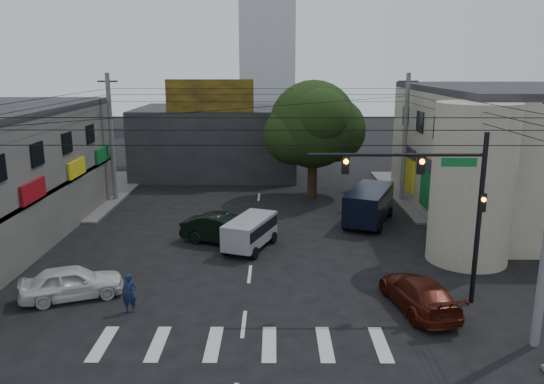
{
  "coord_description": "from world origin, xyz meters",
  "views": [
    {
      "loc": [
        1.19,
        -21.69,
        9.8
      ],
      "look_at": [
        1.06,
        4.0,
        3.57
      ],
      "focal_mm": 35.0,
      "sensor_mm": 36.0,
      "label": 1
    }
  ],
  "objects_px": {
    "street_tree": "(313,125)",
    "utility_pole_far_left": "(112,138)",
    "utility_pole_far_right": "(405,139)",
    "maroon_sedan": "(419,293)",
    "traffic_gantry": "(440,191)",
    "white_compact": "(72,282)",
    "silver_minivan": "(250,234)",
    "traffic_officer": "(129,293)",
    "navy_van": "(369,206)",
    "dark_sedan": "(225,229)"
  },
  "relations": [
    {
      "from": "street_tree",
      "to": "navy_van",
      "type": "xyz_separation_m",
      "value": [
        3.12,
        -6.56,
        -4.37
      ]
    },
    {
      "from": "utility_pole_far_right",
      "to": "silver_minivan",
      "type": "xyz_separation_m",
      "value": [
        -10.63,
        -10.42,
        -3.75
      ]
    },
    {
      "from": "dark_sedan",
      "to": "utility_pole_far_left",
      "type": "bearing_deg",
      "value": 64.41
    },
    {
      "from": "utility_pole_far_right",
      "to": "navy_van",
      "type": "xyz_separation_m",
      "value": [
        -3.38,
        -5.56,
        -3.5
      ]
    },
    {
      "from": "traffic_gantry",
      "to": "white_compact",
      "type": "height_order",
      "value": "traffic_gantry"
    },
    {
      "from": "utility_pole_far_right",
      "to": "maroon_sedan",
      "type": "distance_m",
      "value": 18.4
    },
    {
      "from": "dark_sedan",
      "to": "silver_minivan",
      "type": "xyz_separation_m",
      "value": [
        1.47,
        -0.93,
        0.05
      ]
    },
    {
      "from": "dark_sedan",
      "to": "traffic_officer",
      "type": "bearing_deg",
      "value": -178.56
    },
    {
      "from": "maroon_sedan",
      "to": "silver_minivan",
      "type": "relative_size",
      "value": 1.17
    },
    {
      "from": "street_tree",
      "to": "maroon_sedan",
      "type": "height_order",
      "value": "street_tree"
    },
    {
      "from": "street_tree",
      "to": "navy_van",
      "type": "bearing_deg",
      "value": -64.58
    },
    {
      "from": "utility_pole_far_left",
      "to": "street_tree",
      "type": "bearing_deg",
      "value": 3.95
    },
    {
      "from": "utility_pole_far_left",
      "to": "maroon_sedan",
      "type": "bearing_deg",
      "value": -45.11
    },
    {
      "from": "street_tree",
      "to": "navy_van",
      "type": "relative_size",
      "value": 1.48
    },
    {
      "from": "utility_pole_far_right",
      "to": "navy_van",
      "type": "relative_size",
      "value": 1.56
    },
    {
      "from": "street_tree",
      "to": "traffic_officer",
      "type": "distance_m",
      "value": 21.38
    },
    {
      "from": "utility_pole_far_right",
      "to": "dark_sedan",
      "type": "height_order",
      "value": "utility_pole_far_right"
    },
    {
      "from": "maroon_sedan",
      "to": "navy_van",
      "type": "distance_m",
      "value": 12.1
    },
    {
      "from": "street_tree",
      "to": "utility_pole_far_left",
      "type": "bearing_deg",
      "value": -176.05
    },
    {
      "from": "traffic_gantry",
      "to": "maroon_sedan",
      "type": "xyz_separation_m",
      "value": [
        -0.75,
        -0.65,
        -4.14
      ]
    },
    {
      "from": "street_tree",
      "to": "utility_pole_far_left",
      "type": "height_order",
      "value": "utility_pole_far_left"
    },
    {
      "from": "utility_pole_far_right",
      "to": "navy_van",
      "type": "bearing_deg",
      "value": -121.34
    },
    {
      "from": "utility_pole_far_left",
      "to": "maroon_sedan",
      "type": "distance_m",
      "value": 25.21
    },
    {
      "from": "utility_pole_far_right",
      "to": "traffic_officer",
      "type": "distance_m",
      "value": 23.82
    },
    {
      "from": "utility_pole_far_left",
      "to": "white_compact",
      "type": "height_order",
      "value": "utility_pole_far_left"
    },
    {
      "from": "utility_pole_far_left",
      "to": "dark_sedan",
      "type": "distance_m",
      "value": 13.55
    },
    {
      "from": "navy_van",
      "to": "traffic_gantry",
      "type": "bearing_deg",
      "value": -154.84
    },
    {
      "from": "traffic_gantry",
      "to": "utility_pole_far_right",
      "type": "distance_m",
      "value": 17.21
    },
    {
      "from": "traffic_gantry",
      "to": "navy_van",
      "type": "height_order",
      "value": "traffic_gantry"
    },
    {
      "from": "street_tree",
      "to": "dark_sedan",
      "type": "xyz_separation_m",
      "value": [
        -5.6,
        -10.49,
        -4.67
      ]
    },
    {
      "from": "traffic_gantry",
      "to": "dark_sedan",
      "type": "bearing_deg",
      "value": 141.42
    },
    {
      "from": "dark_sedan",
      "to": "maroon_sedan",
      "type": "bearing_deg",
      "value": -112.01
    },
    {
      "from": "utility_pole_far_left",
      "to": "traffic_officer",
      "type": "xyz_separation_m",
      "value": [
        5.84,
        -17.98,
        -3.79
      ]
    },
    {
      "from": "street_tree",
      "to": "traffic_gantry",
      "type": "relative_size",
      "value": 1.21
    },
    {
      "from": "white_compact",
      "to": "maroon_sedan",
      "type": "distance_m",
      "value": 14.58
    },
    {
      "from": "dark_sedan",
      "to": "utility_pole_far_right",
      "type": "bearing_deg",
      "value": -30.66
    },
    {
      "from": "street_tree",
      "to": "utility_pole_far_right",
      "type": "height_order",
      "value": "utility_pole_far_right"
    },
    {
      "from": "navy_van",
      "to": "white_compact",
      "type": "bearing_deg",
      "value": 148.92
    },
    {
      "from": "silver_minivan",
      "to": "traffic_officer",
      "type": "xyz_separation_m",
      "value": [
        -4.52,
        -7.56,
        -0.05
      ]
    },
    {
      "from": "street_tree",
      "to": "dark_sedan",
      "type": "relative_size",
      "value": 1.68
    },
    {
      "from": "street_tree",
      "to": "silver_minivan",
      "type": "relative_size",
      "value": 2.02
    },
    {
      "from": "street_tree",
      "to": "traffic_officer",
      "type": "xyz_separation_m",
      "value": [
        -8.66,
        -18.98,
        -4.67
      ]
    },
    {
      "from": "utility_pole_far_left",
      "to": "white_compact",
      "type": "distance_m",
      "value": 17.38
    },
    {
      "from": "street_tree",
      "to": "traffic_gantry",
      "type": "bearing_deg",
      "value": -78.01
    },
    {
      "from": "traffic_gantry",
      "to": "navy_van",
      "type": "relative_size",
      "value": 1.22
    },
    {
      "from": "traffic_gantry",
      "to": "utility_pole_far_left",
      "type": "xyz_separation_m",
      "value": [
        -18.32,
        17.0,
        -0.23
      ]
    },
    {
      "from": "dark_sedan",
      "to": "silver_minivan",
      "type": "distance_m",
      "value": 1.74
    },
    {
      "from": "utility_pole_far_right",
      "to": "maroon_sedan",
      "type": "relative_size",
      "value": 1.83
    },
    {
      "from": "white_compact",
      "to": "navy_van",
      "type": "relative_size",
      "value": 0.77
    },
    {
      "from": "street_tree",
      "to": "navy_van",
      "type": "distance_m",
      "value": 8.47
    }
  ]
}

